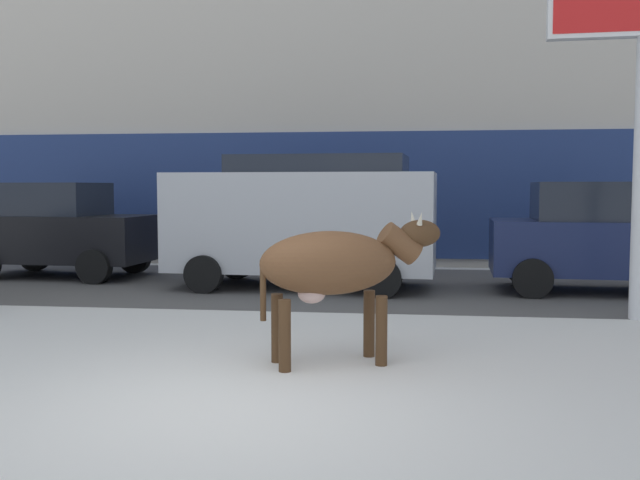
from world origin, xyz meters
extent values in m
plane|color=silver|center=(0.00, 0.00, 0.00)|extent=(120.00, 120.00, 0.00)
cube|color=#514F4C|center=(0.00, 7.22, 0.00)|extent=(60.00, 5.60, 0.01)
cube|color=beige|center=(0.00, 13.47, 6.50)|extent=(44.00, 6.00, 13.00)
cube|color=navy|center=(0.00, 10.42, 1.60)|extent=(43.12, 0.10, 2.80)
ellipsoid|color=brown|center=(0.69, 1.51, 1.02)|extent=(1.52, 1.07, 0.64)
cylinder|color=#472D19|center=(1.08, 1.87, 0.35)|extent=(0.12, 0.12, 0.70)
cylinder|color=#472D19|center=(1.22, 1.51, 0.35)|extent=(0.12, 0.12, 0.70)
cylinder|color=#472D19|center=(0.17, 1.51, 0.35)|extent=(0.12, 0.12, 0.70)
cylinder|color=#472D19|center=(0.31, 1.14, 0.35)|extent=(0.12, 0.12, 0.70)
cylinder|color=brown|center=(1.39, 1.78, 1.20)|extent=(0.54, 0.42, 0.44)
ellipsoid|color=#472D19|center=(1.60, 1.86, 1.30)|extent=(0.50, 0.39, 0.28)
cone|color=beige|center=(1.52, 1.95, 1.46)|extent=(0.10, 0.13, 0.15)
cone|color=beige|center=(1.60, 1.75, 1.46)|extent=(0.10, 0.13, 0.15)
cylinder|color=#472D19|center=(0.08, 1.26, 0.77)|extent=(0.06, 0.06, 0.60)
ellipsoid|color=beige|center=(0.53, 1.44, 0.72)|extent=(0.35, 0.33, 0.20)
cube|color=black|center=(-5.35, 7.79, 0.77)|extent=(3.59, 1.90, 0.90)
cube|color=#1E232D|center=(-5.50, 7.80, 1.54)|extent=(1.88, 1.60, 0.64)
cylinder|color=black|center=(-4.17, 8.57, 0.32)|extent=(0.65, 0.26, 0.64)
cylinder|color=black|center=(-4.27, 6.87, 0.32)|extent=(0.65, 0.26, 0.64)
cylinder|color=black|center=(-6.44, 8.70, 0.32)|extent=(0.65, 0.26, 0.64)
cube|color=#B7BABF|center=(-0.40, 6.89, 1.17)|extent=(4.70, 2.16, 1.70)
cube|color=#1E232D|center=(-0.10, 6.87, 2.17)|extent=(3.09, 1.84, 0.30)
cylinder|color=black|center=(1.15, 7.75, 0.32)|extent=(0.65, 0.26, 0.64)
cylinder|color=black|center=(1.04, 5.85, 0.32)|extent=(0.65, 0.26, 0.64)
cylinder|color=black|center=(-1.84, 7.92, 0.32)|extent=(0.65, 0.26, 0.64)
cylinder|color=black|center=(-1.95, 6.03, 0.32)|extent=(0.65, 0.26, 0.64)
cube|color=#19234C|center=(4.61, 6.93, 0.77)|extent=(3.59, 1.90, 0.90)
cube|color=#1E232D|center=(4.47, 6.94, 1.54)|extent=(1.88, 1.60, 0.64)
cylinder|color=black|center=(3.53, 7.85, 0.32)|extent=(0.65, 0.26, 0.64)
cylinder|color=black|center=(3.43, 6.15, 0.32)|extent=(0.65, 0.26, 0.64)
cylinder|color=#282833|center=(5.54, 10.38, 0.44)|extent=(0.24, 0.24, 0.88)
cube|color=#2D4C93|center=(5.54, 10.38, 1.20)|extent=(0.36, 0.22, 0.64)
sphere|color=#9E7051|center=(5.54, 10.38, 1.63)|extent=(0.20, 0.20, 0.20)
camera|label=1|loc=(1.52, -5.56, 1.78)|focal=40.29mm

